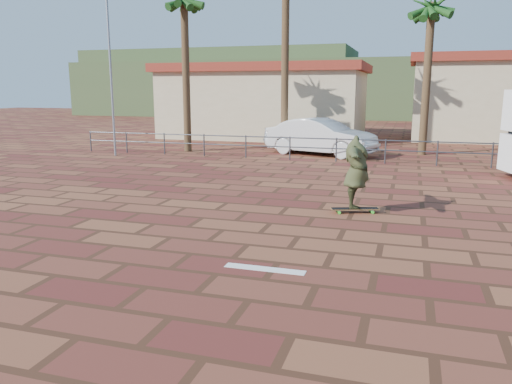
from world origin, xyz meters
TOP-DOWN VIEW (x-y plane):
  - ground at (0.00, 0.00)m, footprint 120.00×120.00m
  - paint_stripe at (0.70, -1.20)m, footprint 1.40×0.22m
  - guardrail at (0.00, 12.00)m, footprint 24.06×0.06m
  - flagpole at (-9.87, 11.00)m, footprint 1.30×0.10m
  - palm_far_left at (-7.50, 13.50)m, footprint 2.40×2.40m
  - palm_center at (3.50, 15.50)m, footprint 2.40×2.40m
  - building_west at (-6.00, 22.00)m, footprint 12.60×7.60m
  - building_east at (8.00, 24.00)m, footprint 10.60×6.60m
  - hill_front at (0.00, 50.00)m, footprint 70.00×18.00m
  - hill_back at (-22.00, 56.00)m, footprint 35.00×14.00m
  - longboard at (1.73, 3.23)m, footprint 1.21×0.65m
  - skateboarder at (1.73, 3.23)m, footprint 0.91×2.27m
  - car_silver at (-2.12, 16.00)m, footprint 4.58×2.74m
  - car_white at (-1.00, 14.03)m, footprint 5.39×3.26m
  - street_sign at (6.62, 12.00)m, footprint 0.40×0.12m

SIDE VIEW (x-z plane):
  - ground at x=0.00m, z-range 0.00..0.00m
  - paint_stripe at x=0.70m, z-range 0.00..0.01m
  - longboard at x=1.73m, z-range 0.04..0.15m
  - guardrail at x=0.00m, z-range 0.18..1.18m
  - car_silver at x=-2.12m, z-range 0.00..1.46m
  - car_white at x=-1.00m, z-range 0.00..1.68m
  - skateboarder at x=1.73m, z-range 0.12..1.91m
  - street_sign at x=6.62m, z-range 0.39..2.36m
  - building_west at x=-6.00m, z-range 0.03..4.53m
  - building_east at x=8.00m, z-range 0.04..5.04m
  - hill_front at x=0.00m, z-range 0.00..6.00m
  - hill_back at x=-22.00m, z-range 0.00..8.00m
  - flagpole at x=-9.87m, z-range 0.64..8.64m
  - palm_center at x=3.50m, z-range 2.49..10.24m
  - palm_far_left at x=-7.50m, z-range 2.71..10.96m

